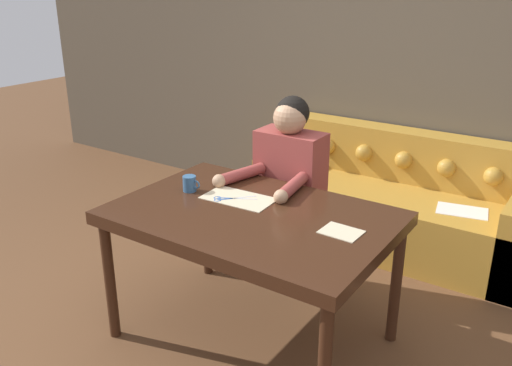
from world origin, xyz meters
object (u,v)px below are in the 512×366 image
dining_table (252,224)px  scissors (228,199)px  person (289,193)px  couch (394,205)px  mug (190,184)px

dining_table → scissors: size_ratio=6.61×
dining_table → person: bearing=103.1°
couch → person: (-0.36, -0.96, 0.34)m
dining_table → mug: mug is taller
dining_table → mug: 0.48m
couch → scissors: couch is taller
dining_table → couch: (0.22, 1.58, -0.40)m
dining_table → mug: bearing=174.4°
dining_table → couch: size_ratio=0.72×
person → mug: 0.68m
mug → person: bearing=61.4°
dining_table → couch: bearing=82.1°
couch → mug: bearing=-113.8°
person → mug: (-0.31, -0.58, 0.18)m
person → scissors: size_ratio=5.78×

